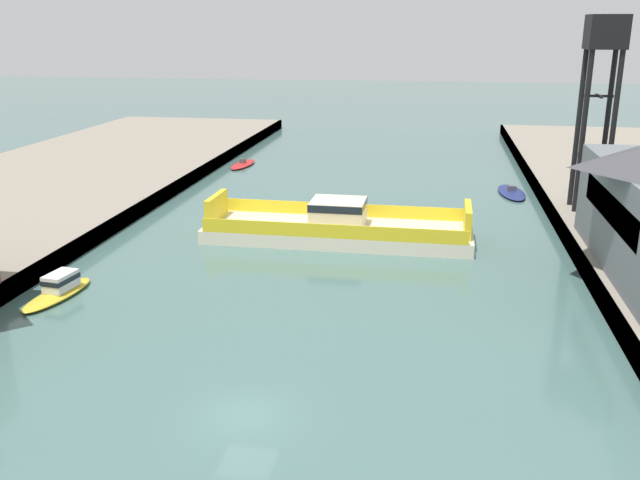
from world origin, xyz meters
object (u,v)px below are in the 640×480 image
object	(u,v)px
moored_boat_near_left	(512,192)
crane_tower	(603,62)
moored_boat_mid_left	(243,164)
chain_ferry	(338,227)
moored_boat_near_right	(59,288)

from	to	relation	value
moored_boat_near_left	crane_tower	bearing A→B (deg)	-63.06
moored_boat_mid_left	chain_ferry	bearing A→B (deg)	-60.80
moored_boat_near_right	crane_tower	xyz separation A→B (m)	(36.89, 23.74, 13.30)
moored_boat_near_left	crane_tower	distance (m)	17.95
moored_boat_mid_left	crane_tower	distance (m)	44.44
moored_boat_mid_left	moored_boat_near_right	bearing A→B (deg)	-89.85
crane_tower	moored_boat_near_left	bearing A→B (deg)	116.94
crane_tower	moored_boat_mid_left	bearing A→B (deg)	151.06
chain_ferry	crane_tower	bearing A→B (deg)	21.86
chain_ferry	crane_tower	world-z (taller)	crane_tower
moored_boat_near_right	crane_tower	size ratio (longest dim) A/B	0.40
moored_boat_near_right	moored_boat_mid_left	bearing A→B (deg)	90.15
chain_ferry	moored_boat_mid_left	xyz separation A→B (m)	(-16.12, 28.85, -0.82)
moored_boat_near_right	crane_tower	distance (m)	45.84
crane_tower	chain_ferry	bearing A→B (deg)	-158.14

